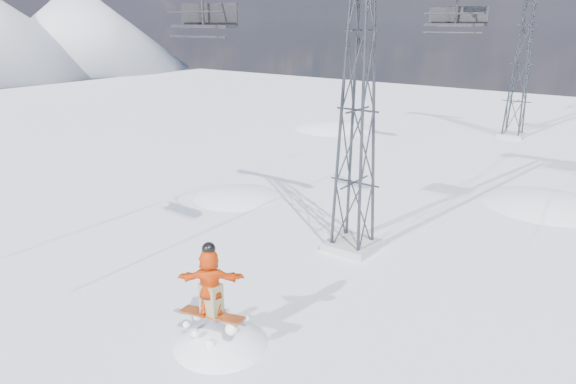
{
  "coord_description": "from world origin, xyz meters",
  "views": [
    {
      "loc": [
        9.66,
        -8.49,
        8.62
      ],
      "look_at": [
        1.26,
        3.06,
        3.8
      ],
      "focal_mm": 32.0,
      "sensor_mm": 36.0,
      "label": 1
    }
  ],
  "objects": [
    {
      "name": "lift_chair_near",
      "position": [
        -1.4,
        2.66,
        8.66
      ],
      "size": [
        2.2,
        0.63,
        2.73
      ],
      "color": "black",
      "rests_on": "ground"
    },
    {
      "name": "lift_tower_near",
      "position": [
        0.8,
        8.0,
        5.47
      ],
      "size": [
        5.2,
        1.8,
        11.43
      ],
      "color": "#999999",
      "rests_on": "ground"
    },
    {
      "name": "lift_chair_mid",
      "position": [
        3.0,
        11.16,
        8.67
      ],
      "size": [
        2.2,
        0.63,
        2.73
      ],
      "color": "black",
      "rests_on": "ground"
    },
    {
      "name": "lift_tower_far",
      "position": [
        0.8,
        33.0,
        5.47
      ],
      "size": [
        5.2,
        1.8,
        11.43
      ],
      "color": "#999999",
      "rests_on": "ground"
    },
    {
      "name": "snow_terrain",
      "position": [
        -4.77,
        21.24,
        -9.59
      ],
      "size": [
        39.0,
        37.0,
        22.0
      ],
      "color": "white",
      "rests_on": "ground"
    },
    {
      "name": "ground",
      "position": [
        0.0,
        0.0,
        0.0
      ],
      "size": [
        120.0,
        120.0,
        0.0
      ],
      "primitive_type": "plane",
      "color": "white",
      "rests_on": "ground"
    },
    {
      "name": "lift_chair_far",
      "position": [
        -1.4,
        24.09,
        8.71
      ],
      "size": [
        2.15,
        0.62,
        2.67
      ],
      "color": "black",
      "rests_on": "ground"
    }
  ]
}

